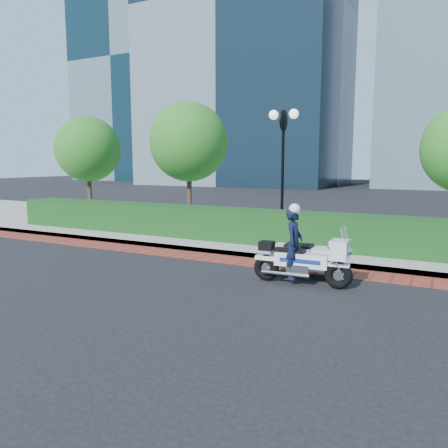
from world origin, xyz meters
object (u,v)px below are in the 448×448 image
at_px(lamppost, 283,152).
at_px(tree_a, 88,149).
at_px(tree_b, 189,142).
at_px(police_motorcycle, 301,254).

relative_size(lamppost, tree_a, 0.92).
bearing_deg(tree_a, tree_b, 0.00).
height_order(tree_a, police_motorcycle, tree_a).
distance_m(tree_a, police_motorcycle, 13.89).
bearing_deg(tree_b, police_motorcycle, -42.46).
relative_size(lamppost, tree_b, 0.86).
bearing_deg(lamppost, tree_a, 172.59).
distance_m(tree_b, police_motorcycle, 9.50).
xyz_separation_m(lamppost, tree_a, (-10.00, 1.30, 0.26)).
distance_m(lamppost, tree_a, 10.09).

